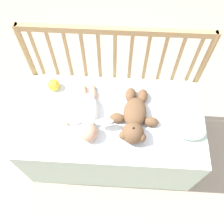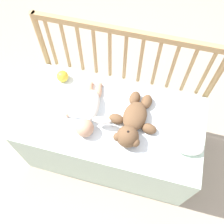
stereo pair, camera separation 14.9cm
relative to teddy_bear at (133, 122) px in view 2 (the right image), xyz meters
The scene contains 8 objects.
ground_plane 0.58m from the teddy_bear, behind, with size 12.00×12.00×0.00m, color tan.
crib_mattress 0.34m from the teddy_bear, behind, with size 1.14×0.60×0.51m.
crib_rail 0.38m from the teddy_bear, 111.22° to the left, with size 1.14×0.04×0.93m.
blanket 0.16m from the teddy_bear, 163.71° to the left, with size 0.79×0.52×0.01m.
teddy_bear is the anchor object (origin of this frame).
baby 0.28m from the teddy_bear, behind, with size 0.31×0.41×0.11m.
small_pillow 0.34m from the teddy_bear, ahead, with size 0.18×0.12×0.06m.
toy_ball 0.57m from the teddy_bear, 157.06° to the left, with size 0.08×0.08×0.08m.
Camera 2 is at (0.19, -0.71, 1.86)m, focal length 40.00 mm.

